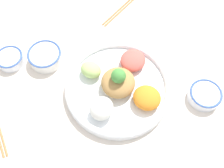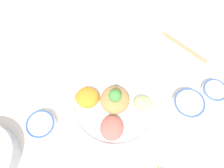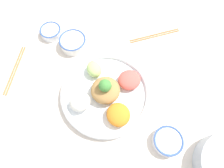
% 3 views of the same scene
% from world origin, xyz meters
% --- Properties ---
extents(ground_plane, '(2.40, 2.40, 0.00)m').
position_xyz_m(ground_plane, '(0.00, 0.00, 0.00)').
color(ground_plane, silver).
extents(salad_platter, '(0.33, 0.33, 0.11)m').
position_xyz_m(salad_platter, '(0.01, -0.03, 0.03)').
color(salad_platter, white).
rests_on(salad_platter, ground_plane).
extents(sauce_bowl_red, '(0.11, 0.11, 0.04)m').
position_xyz_m(sauce_bowl_red, '(0.24, 0.10, 0.02)').
color(sauce_bowl_red, white).
rests_on(sauce_bowl_red, ground_plane).
extents(rice_bowl_blue, '(0.09, 0.09, 0.03)m').
position_xyz_m(rice_bowl_blue, '(0.31, 0.20, 0.02)').
color(rice_bowl_blue, white).
rests_on(rice_bowl_blue, ground_plane).
extents(sauce_bowl_dark, '(0.10, 0.10, 0.04)m').
position_xyz_m(sauce_bowl_dark, '(-0.16, -0.23, 0.02)').
color(sauce_bowl_dark, white).
rests_on(sauce_bowl_dark, ground_plane).
extents(chopsticks_pair_far, '(0.22, 0.06, 0.01)m').
position_xyz_m(chopsticks_pair_far, '(0.13, 0.34, 0.00)').
color(chopsticks_pair_far, '#9E6B3D').
rests_on(chopsticks_pair_far, ground_plane).
extents(serving_spoon_main, '(0.12, 0.05, 0.01)m').
position_xyz_m(serving_spoon_main, '(-0.22, 0.32, 0.00)').
color(serving_spoon_main, silver).
rests_on(serving_spoon_main, ground_plane).
extents(serving_spoon_extra, '(0.09, 0.12, 0.01)m').
position_xyz_m(serving_spoon_extra, '(0.40, 0.04, 0.00)').
color(serving_spoon_extra, silver).
rests_on(serving_spoon_extra, ground_plane).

